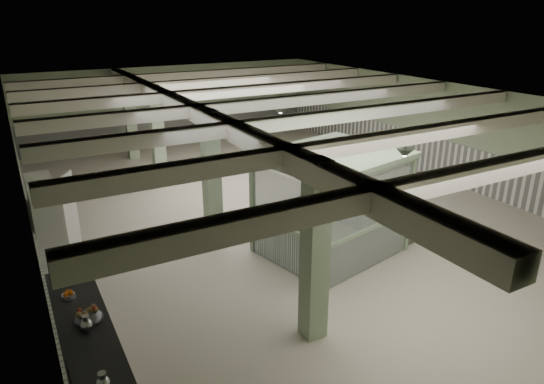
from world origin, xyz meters
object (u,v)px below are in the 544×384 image
prep_counter (91,366)px  guard_booth (332,186)px  filing_cabinet (402,218)px  walkin_cooler (49,228)px

prep_counter → guard_booth: bearing=19.1°
guard_booth → filing_cabinet: (2.01, -0.50, -1.13)m
guard_booth → walkin_cooler: bearing=146.3°
filing_cabinet → prep_counter: bearing=-178.7°
walkin_cooler → guard_booth: 7.02m
guard_booth → filing_cabinet: guard_booth is taller
walkin_cooler → filing_cabinet: 9.06m
prep_counter → walkin_cooler: (-0.08, 4.80, 0.62)m
walkin_cooler → filing_cabinet: (8.51, -3.08, -0.38)m
prep_counter → guard_booth: guard_booth is taller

